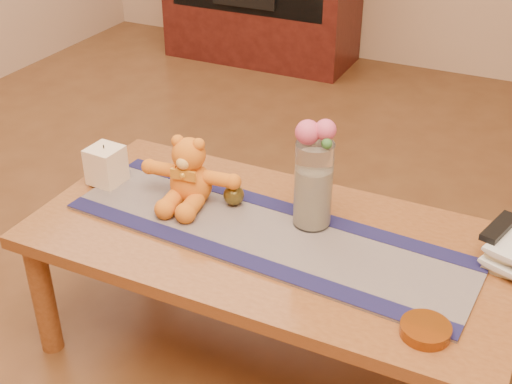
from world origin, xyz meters
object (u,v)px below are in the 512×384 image
at_px(book_bottom, 496,248).
at_px(tv_remote, 500,227).
at_px(teddy_bear, 190,170).
at_px(glass_vase, 313,185).
at_px(amber_dish, 425,330).
at_px(bronze_ball, 234,195).
at_px(pillar_candle, 106,165).

height_order(book_bottom, tv_remote, tv_remote).
xyz_separation_m(book_bottom, tv_remote, (-0.00, -0.01, 0.07)).
relative_size(teddy_bear, tv_remote, 1.89).
bearing_deg(glass_vase, book_bottom, 11.06).
xyz_separation_m(book_bottom, amber_dish, (-0.10, -0.42, 0.00)).
bearing_deg(teddy_bear, tv_remote, 1.92).
height_order(glass_vase, bronze_ball, glass_vase).
xyz_separation_m(tv_remote, amber_dish, (-0.09, -0.41, -0.07)).
relative_size(book_bottom, amber_dish, 1.85).
distance_m(book_bottom, amber_dish, 0.43).
relative_size(tv_remote, amber_dish, 1.33).
bearing_deg(book_bottom, amber_dish, -90.76).
height_order(pillar_candle, glass_vase, glass_vase).
bearing_deg(amber_dish, bronze_ball, 154.97).
relative_size(pillar_candle, glass_vase, 0.46).
bearing_deg(book_bottom, tv_remote, -93.00).
bearing_deg(teddy_bear, pillar_candle, 177.94).
height_order(pillar_candle, book_bottom, pillar_candle).
bearing_deg(teddy_bear, amber_dish, -25.55).
bearing_deg(tv_remote, bronze_ball, -157.41).
height_order(teddy_bear, tv_remote, teddy_bear).
xyz_separation_m(teddy_bear, pillar_candle, (-0.30, -0.02, -0.04)).
relative_size(teddy_bear, book_bottom, 1.35).
xyz_separation_m(teddy_bear, glass_vase, (0.38, 0.04, 0.03)).
bearing_deg(amber_dish, tv_remote, 76.91).
distance_m(teddy_bear, book_bottom, 0.91).
xyz_separation_m(teddy_bear, tv_remote, (0.89, 0.13, -0.03)).
height_order(teddy_bear, book_bottom, teddy_bear).
distance_m(pillar_candle, book_bottom, 1.21).
bearing_deg(bronze_ball, tv_remote, 7.20).
relative_size(teddy_bear, amber_dish, 2.50).
xyz_separation_m(pillar_candle, book_bottom, (1.20, 0.16, -0.06)).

